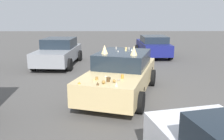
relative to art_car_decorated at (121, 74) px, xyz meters
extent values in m
plane|color=#514F4C|center=(-0.07, 0.02, -0.75)|extent=(60.00, 60.00, 0.00)
cube|color=#D8BC7F|center=(-0.07, 0.02, -0.13)|extent=(4.88, 3.08, 0.69)
cube|color=#1E2833|center=(0.25, -0.08, 0.47)|extent=(2.51, 2.23, 0.52)
cylinder|color=black|center=(-1.69, -0.47, -0.43)|extent=(0.68, 0.40, 0.65)
cylinder|color=black|center=(-1.14, 1.33, -0.43)|extent=(0.68, 0.40, 0.65)
cylinder|color=black|center=(1.00, -1.29, -0.43)|extent=(0.68, 0.40, 0.65)
cylinder|color=black|center=(1.55, 0.51, -0.43)|extent=(0.68, 0.40, 0.65)
ellipsoid|color=black|center=(1.11, 0.62, -0.17)|extent=(0.15, 0.06, 0.15)
ellipsoid|color=black|center=(0.74, 0.74, -0.26)|extent=(0.13, 0.06, 0.10)
ellipsoid|color=black|center=(-0.82, -0.71, -0.31)|extent=(0.18, 0.07, 0.14)
ellipsoid|color=black|center=(1.46, 0.52, -0.02)|extent=(0.17, 0.07, 0.14)
ellipsoid|color=black|center=(1.23, -1.34, -0.09)|extent=(0.16, 0.06, 0.09)
ellipsoid|color=black|center=(1.70, 0.45, -0.15)|extent=(0.19, 0.07, 0.16)
ellipsoid|color=black|center=(1.92, 0.38, -0.31)|extent=(0.15, 0.06, 0.16)
ellipsoid|color=black|center=(-1.81, -0.41, -0.28)|extent=(0.13, 0.06, 0.13)
cylinder|color=#51381E|center=(-1.73, 0.45, 0.27)|extent=(0.10, 0.10, 0.13)
cone|color=tan|center=(-1.63, 0.85, 0.25)|extent=(0.09, 0.09, 0.09)
cone|color=orange|center=(-1.93, 1.24, 0.24)|extent=(0.12, 0.12, 0.06)
sphere|color=silver|center=(-1.32, 0.53, 0.24)|extent=(0.05, 0.05, 0.05)
sphere|color=black|center=(-1.49, 0.41, 0.25)|extent=(0.07, 0.07, 0.07)
cone|color=#51381E|center=(-2.06, 0.73, 0.26)|extent=(0.11, 0.11, 0.10)
cone|color=silver|center=(-2.16, 0.23, 0.26)|extent=(0.10, 0.10, 0.11)
sphere|color=#A87A38|center=(-1.82, 0.28, 0.26)|extent=(0.09, 0.09, 0.09)
cylinder|color=orange|center=(-1.41, 0.03, 0.27)|extent=(0.09, 0.09, 0.11)
sphere|color=gray|center=(-1.66, 0.15, 0.24)|extent=(0.05, 0.05, 0.05)
cylinder|color=#A87A38|center=(-1.53, 0.78, 0.25)|extent=(0.11, 0.11, 0.08)
sphere|color=#A87A38|center=(-1.94, 0.57, 0.26)|extent=(0.10, 0.10, 0.10)
cone|color=gray|center=(0.99, -0.53, 0.78)|extent=(0.06, 0.06, 0.09)
cone|color=gray|center=(0.28, 0.10, 0.77)|extent=(0.07, 0.07, 0.06)
cylinder|color=tan|center=(0.82, -0.22, 0.78)|extent=(0.10, 0.10, 0.08)
cone|color=tan|center=(0.53, -0.19, 0.76)|extent=(0.11, 0.11, 0.05)
cone|color=silver|center=(0.55, -0.41, 0.77)|extent=(0.07, 0.07, 0.07)
cylinder|color=gray|center=(0.87, 0.15, 0.78)|extent=(0.08, 0.08, 0.09)
cylinder|color=gray|center=(0.79, -0.33, 0.78)|extent=(0.09, 0.09, 0.08)
cone|color=#D8BC7F|center=(-0.45, -0.39, 0.89)|extent=(0.24, 0.24, 0.30)
cone|color=#D8BC7F|center=(-0.16, 0.58, 0.89)|extent=(0.24, 0.24, 0.30)
cube|color=navy|center=(7.63, -2.50, -0.15)|extent=(4.09, 1.78, 0.69)
cube|color=#1E2833|center=(7.35, -2.50, 0.41)|extent=(1.93, 1.59, 0.43)
cylinder|color=black|center=(8.86, -1.60, -0.45)|extent=(0.62, 0.23, 0.61)
cylinder|color=black|center=(8.91, -3.33, -0.45)|extent=(0.62, 0.23, 0.61)
cylinder|color=black|center=(6.35, -1.66, -0.45)|extent=(0.62, 0.23, 0.61)
cylinder|color=black|center=(6.40, -3.39, -0.45)|extent=(0.62, 0.23, 0.61)
cube|color=gray|center=(4.84, 3.22, -0.14)|extent=(4.31, 2.08, 0.68)
cube|color=#1E2833|center=(5.14, 3.20, 0.46)|extent=(1.92, 1.76, 0.52)
cylinder|color=black|center=(3.48, 2.41, -0.43)|extent=(0.66, 0.27, 0.64)
cylinder|color=black|center=(3.61, 4.22, -0.43)|extent=(0.66, 0.27, 0.64)
cylinder|color=black|center=(6.07, 2.22, -0.43)|extent=(0.66, 0.27, 0.64)
cylinder|color=black|center=(6.20, 4.03, -0.43)|extent=(0.66, 0.27, 0.64)
camera|label=1|loc=(-8.17, 0.42, 2.10)|focal=38.34mm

